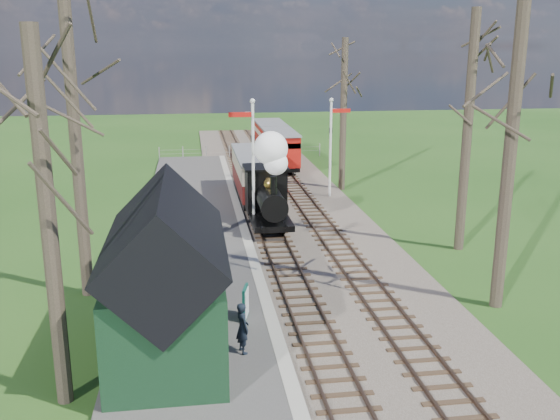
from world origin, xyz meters
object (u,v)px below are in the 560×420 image
Objects in this scene: red_carriage_a at (280,149)px; station_shed at (167,281)px; semaphore_near at (252,155)px; bench at (212,298)px; coach at (256,173)px; locomotive at (269,187)px; red_carriage_b at (270,138)px; sign_board at (246,303)px; semaphore_far at (332,140)px; person at (243,328)px.

station_shed is at bearing -104.70° from red_carriage_a.
bench is at bearing -103.45° from semaphore_near.
semaphore_near is at bearing -97.55° from coach.
red_carriage_a is (2.61, 14.55, -0.63)m from locomotive.
coach is 1.43× the size of red_carriage_b.
red_carriage_b is 4.96× the size of sign_board.
bench is at bearing 136.63° from sign_board.
semaphore_far is at bearing 64.28° from station_shed.
coach is (0.77, 5.80, -2.03)m from semaphore_near.
station_shed reaches higher than bench.
person is (0.73, -3.13, 0.36)m from bench.
locomotive is (4.29, 11.73, -0.08)m from station_shed.
semaphore_near is at bearing 83.19° from sign_board.
semaphore_far is 4.72m from coach.
coach is at bearing 89.89° from locomotive.
red_carriage_b is at bearing 81.31° from sign_board.
person is at bearing -96.88° from semaphore_near.
red_carriage_a reaches higher than bench.
coach is at bearing -100.53° from red_carriage_b.
coach is (4.30, 17.80, -0.67)m from station_shed.
red_carriage_a is 25.01m from sign_board.
semaphore_far is at bearing 64.31° from bench.
red_carriage_b reaches higher than sign_board.
station_shed is 4.28× the size of person.
semaphore_near is 1.09× the size of semaphore_far.
station_shed is at bearing 59.15° from person.
red_carriage_b is at bearing 90.00° from red_carriage_a.
person is at bearing -109.79° from semaphore_far.
semaphore_near is 1.17× the size of red_carriage_b.
person is at bearing -76.89° from bench.
person is (-0.28, -2.18, 0.20)m from sign_board.
station_shed is 3.41m from bench.
red_carriage_a is 27.20m from person.
semaphore_near is 1.31× the size of locomotive.
semaphore_far is 1.08× the size of red_carriage_b.
semaphore_near is at bearing -24.71° from person.
locomotive is (-4.39, -6.27, -1.17)m from semaphore_far.
sign_board is (-1.23, -10.29, -2.89)m from semaphore_near.
locomotive reaches higher than red_carriage_b.
locomotive is 3.36× the size of bench.
semaphore_far is 0.75× the size of coach.
semaphore_near is 5.80× the size of sign_board.
sign_board is 0.73× the size of person.
red_carriage_b is 3.76× the size of bench.
red_carriage_b is (2.61, 20.05, -0.63)m from locomotive.
semaphore_near is 10.07m from bench.
semaphore_near reaches higher than station_shed.
coach is 8.87m from red_carriage_a.
bench is 0.96× the size of person.
person reaches higher than sign_board.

